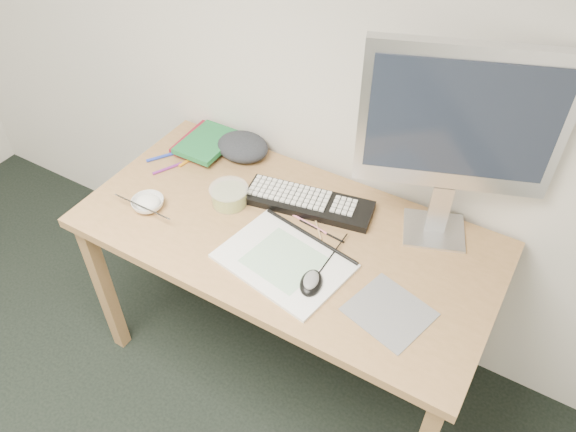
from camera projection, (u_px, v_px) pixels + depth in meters
name	position (u px, v px, depth m)	size (l,w,h in m)	color
desk	(287.00, 248.00, 1.93)	(1.40, 0.70, 0.75)	#AD7F4F
mousepad	(389.00, 312.00, 1.63)	(0.22, 0.20, 0.00)	slate
sketchpad	(284.00, 261.00, 1.76)	(0.39, 0.28, 0.01)	white
keyboard	(308.00, 203.00, 1.95)	(0.45, 0.14, 0.03)	black
monitor	(460.00, 126.00, 1.58)	(0.55, 0.24, 0.67)	silver
mouse	(311.00, 280.00, 1.68)	(0.07, 0.11, 0.04)	black
rice_bowl	(148.00, 204.00, 1.94)	(0.11, 0.11, 0.03)	white
chopsticks	(142.00, 207.00, 1.90)	(0.02, 0.02, 0.23)	silver
fruit_tub	(229.00, 196.00, 1.95)	(0.14, 0.14, 0.07)	#F1EA55
book_red	(205.00, 142.00, 2.21)	(0.17, 0.23, 0.02)	maroon
book_green	(207.00, 142.00, 2.17)	(0.17, 0.23, 0.02)	#1B6D37
cloth_lump	(243.00, 147.00, 2.15)	(0.17, 0.14, 0.07)	#27292F
pencil_pink	(303.00, 221.00, 1.90)	(0.01, 0.01, 0.20)	pink
pencil_tan	(316.00, 221.00, 1.90)	(0.01, 0.01, 0.18)	tan
pencil_black	(321.00, 231.00, 1.86)	(0.01, 0.01, 0.18)	black
marker_blue	(163.00, 156.00, 2.15)	(0.01, 0.01, 0.13)	#2037B2
marker_orange	(192.00, 158.00, 2.15)	(0.01, 0.01, 0.13)	orange
marker_purple	(168.00, 168.00, 2.10)	(0.01, 0.01, 0.12)	#70227D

